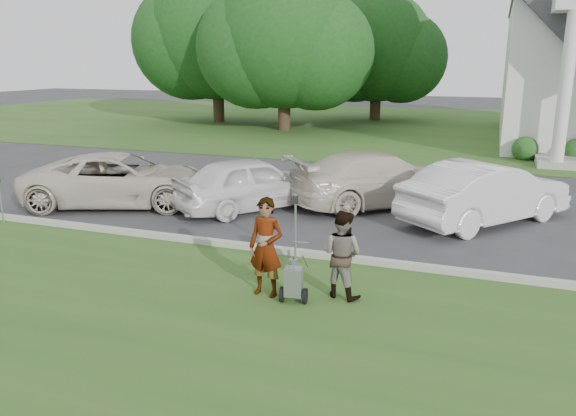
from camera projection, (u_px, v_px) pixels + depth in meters
The scene contains 16 objects.
ground at pixel (275, 262), 11.99m from camera, with size 120.00×120.00×0.00m, color #333335.
grass_strip at pixel (210, 321), 9.27m from camera, with size 80.00×7.00×0.01m, color #2A531C.
church_lawn at pixel (426, 126), 36.51m from camera, with size 80.00×30.00×0.01m, color #2A531C.
curb at pixel (284, 251), 12.47m from camera, with size 80.00×0.18×0.15m, color #9E9E93.
tree_left at pixel (284, 44), 33.32m from camera, with size 10.63×8.40×9.71m.
tree_far at pixel (216, 37), 37.88m from camera, with size 11.64×9.20×10.73m.
tree_back at pixel (377, 52), 39.35m from camera, with size 9.61×7.60×8.89m.
striping_cart at pixel (294, 282), 9.91m from camera, with size 0.54×1.00×0.89m.
person_left at pixel (266, 248), 10.10m from camera, with size 0.66×0.44×1.82m, color #999999.
person_right at pixel (342, 255), 10.05m from camera, with size 0.78×0.61×1.61m, color #999999.
parking_meter_near at pixel (296, 219), 11.89m from camera, with size 0.11×0.10×1.46m.
parking_meter_far at pixel (0, 194), 14.65m from camera, with size 0.09×0.08×1.29m.
car_a at pixel (121, 180), 16.56m from camera, with size 2.54×5.51×1.53m, color beige.
car_b at pixel (252, 183), 16.08m from camera, with size 1.83×4.54×1.55m, color white.
car_c at pixel (379, 179), 16.54m from camera, with size 2.22×5.47×1.59m, color beige.
car_d at pixel (485, 193), 14.73m from camera, with size 1.73×4.95×1.63m, color silver.
Camera 1 is at (4.13, -10.52, 4.18)m, focal length 35.00 mm.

